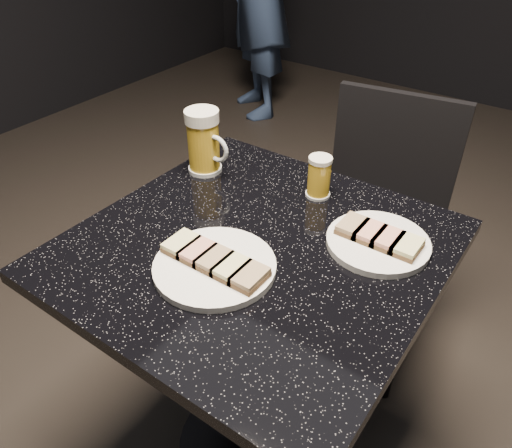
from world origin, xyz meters
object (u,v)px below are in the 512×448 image
at_px(beer_mug, 204,142).
at_px(chair, 377,218).
at_px(table, 256,327).
at_px(plate_small, 378,242).
at_px(beer_tumbler, 319,177).
at_px(plate_large, 215,266).

relative_size(beer_mug, chair, 0.18).
height_order(beer_mug, chair, beer_mug).
bearing_deg(chair, table, -93.82).
relative_size(plate_small, beer_tumbler, 2.11).
relative_size(plate_large, table, 0.31).
height_order(plate_small, chair, chair).
xyz_separation_m(plate_small, chair, (-0.16, 0.44, -0.26)).
bearing_deg(beer_mug, beer_tumbler, 12.41).
height_order(plate_large, plate_small, same).
bearing_deg(beer_tumbler, plate_small, -25.93).
xyz_separation_m(plate_large, beer_mug, (-0.26, 0.28, 0.07)).
xyz_separation_m(plate_large, table, (0.02, 0.11, -0.25)).
xyz_separation_m(plate_small, beer_mug, (-0.48, 0.03, 0.07)).
relative_size(table, chair, 0.88).
xyz_separation_m(plate_large, beer_tumbler, (0.03, 0.34, 0.04)).
height_order(plate_small, table, plate_small).
bearing_deg(plate_large, table, 80.20).
distance_m(plate_large, plate_small, 0.33).
xyz_separation_m(table, chair, (0.04, 0.58, -0.01)).
bearing_deg(plate_small, plate_large, -131.63).
bearing_deg(beer_mug, table, -31.63).
height_order(plate_large, beer_mug, beer_mug).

